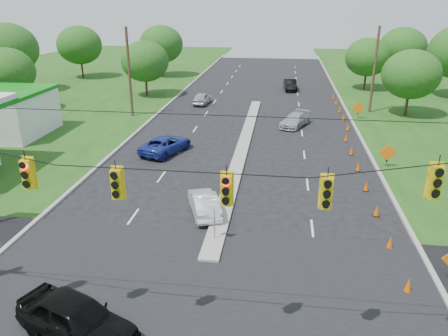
# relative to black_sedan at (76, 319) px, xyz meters

# --- Properties ---
(ground) EXTENTS (160.00, 160.00, 0.00)m
(ground) POSITION_rel_black_sedan_xyz_m (3.87, 1.34, -0.83)
(ground) COLOR black
(ground) RESTS_ON ground
(cross_street) EXTENTS (160.00, 14.00, 0.02)m
(cross_street) POSITION_rel_black_sedan_xyz_m (3.87, 1.34, -0.83)
(cross_street) COLOR black
(cross_street) RESTS_ON ground
(curb_left) EXTENTS (0.25, 110.00, 0.16)m
(curb_left) POSITION_rel_black_sedan_xyz_m (-6.23, 31.34, -0.83)
(curb_left) COLOR gray
(curb_left) RESTS_ON ground
(curb_right) EXTENTS (0.25, 110.00, 0.16)m
(curb_right) POSITION_rel_black_sedan_xyz_m (13.97, 31.34, -0.83)
(curb_right) COLOR gray
(curb_right) RESTS_ON ground
(median) EXTENTS (1.00, 34.00, 0.18)m
(median) POSITION_rel_black_sedan_xyz_m (3.87, 22.34, -0.83)
(median) COLOR gray
(median) RESTS_ON ground
(median_sign) EXTENTS (0.55, 0.06, 2.05)m
(median_sign) POSITION_rel_black_sedan_xyz_m (3.87, 7.34, 0.64)
(median_sign) COLOR gray
(median_sign) RESTS_ON ground
(signal_span) EXTENTS (25.60, 0.32, 9.00)m
(signal_span) POSITION_rel_black_sedan_xyz_m (3.82, 0.34, 4.15)
(signal_span) COLOR #422D1C
(signal_span) RESTS_ON ground
(utility_pole_far_left) EXTENTS (0.28, 0.28, 9.00)m
(utility_pole_far_left) POSITION_rel_black_sedan_xyz_m (-8.63, 31.34, 3.67)
(utility_pole_far_left) COLOR #422D1C
(utility_pole_far_left) RESTS_ON ground
(utility_pole_far_right) EXTENTS (0.28, 0.28, 9.00)m
(utility_pole_far_right) POSITION_rel_black_sedan_xyz_m (16.37, 36.34, 3.67)
(utility_pole_far_right) COLOR #422D1C
(utility_pole_far_right) RESTS_ON ground
(cone_0) EXTENTS (0.32, 0.32, 0.70)m
(cone_0) POSITION_rel_black_sedan_xyz_m (12.55, 4.34, -0.48)
(cone_0) COLOR #DC5303
(cone_0) RESTS_ON ground
(cone_1) EXTENTS (0.32, 0.32, 0.70)m
(cone_1) POSITION_rel_black_sedan_xyz_m (12.55, 7.84, -0.48)
(cone_1) COLOR #DC5303
(cone_1) RESTS_ON ground
(cone_2) EXTENTS (0.32, 0.32, 0.70)m
(cone_2) POSITION_rel_black_sedan_xyz_m (12.55, 11.34, -0.48)
(cone_2) COLOR #DC5303
(cone_2) RESTS_ON ground
(cone_3) EXTENTS (0.32, 0.32, 0.70)m
(cone_3) POSITION_rel_black_sedan_xyz_m (12.55, 14.84, -0.48)
(cone_3) COLOR #DC5303
(cone_3) RESTS_ON ground
(cone_4) EXTENTS (0.32, 0.32, 0.70)m
(cone_4) POSITION_rel_black_sedan_xyz_m (12.55, 18.34, -0.48)
(cone_4) COLOR #DC5303
(cone_4) RESTS_ON ground
(cone_5) EXTENTS (0.32, 0.32, 0.70)m
(cone_5) POSITION_rel_black_sedan_xyz_m (12.55, 21.84, -0.48)
(cone_5) COLOR #DC5303
(cone_5) RESTS_ON ground
(cone_6) EXTENTS (0.32, 0.32, 0.70)m
(cone_6) POSITION_rel_black_sedan_xyz_m (12.55, 25.34, -0.48)
(cone_6) COLOR #DC5303
(cone_6) RESTS_ON ground
(cone_7) EXTENTS (0.32, 0.32, 0.70)m
(cone_7) POSITION_rel_black_sedan_xyz_m (13.15, 28.84, -0.48)
(cone_7) COLOR #DC5303
(cone_7) RESTS_ON ground
(cone_8) EXTENTS (0.32, 0.32, 0.70)m
(cone_8) POSITION_rel_black_sedan_xyz_m (13.15, 32.34, -0.48)
(cone_8) COLOR #DC5303
(cone_8) RESTS_ON ground
(cone_9) EXTENTS (0.32, 0.32, 0.70)m
(cone_9) POSITION_rel_black_sedan_xyz_m (13.15, 35.84, -0.48)
(cone_9) COLOR #DC5303
(cone_9) RESTS_ON ground
(cone_10) EXTENTS (0.32, 0.32, 0.70)m
(cone_10) POSITION_rel_black_sedan_xyz_m (13.15, 39.34, -0.48)
(cone_10) COLOR #DC5303
(cone_10) RESTS_ON ground
(cone_11) EXTENTS (0.32, 0.32, 0.70)m
(cone_11) POSITION_rel_black_sedan_xyz_m (13.15, 42.84, -0.48)
(cone_11) COLOR #DC5303
(cone_11) RESTS_ON ground
(work_sign_1) EXTENTS (1.27, 0.58, 1.37)m
(work_sign_1) POSITION_rel_black_sedan_xyz_m (14.67, 19.34, 0.27)
(work_sign_1) COLOR black
(work_sign_1) RESTS_ON ground
(work_sign_2) EXTENTS (1.27, 0.58, 1.37)m
(work_sign_2) POSITION_rel_black_sedan_xyz_m (14.67, 33.34, 0.27)
(work_sign_2) COLOR black
(work_sign_2) RESTS_ON ground
(tree_2) EXTENTS (5.88, 5.88, 6.86)m
(tree_2) POSITION_rel_black_sedan_xyz_m (-22.13, 31.34, 3.51)
(tree_2) COLOR black
(tree_2) RESTS_ON ground
(tree_3) EXTENTS (7.56, 7.56, 8.82)m
(tree_3) POSITION_rel_black_sedan_xyz_m (-28.13, 41.34, 4.75)
(tree_3) COLOR black
(tree_3) RESTS_ON ground
(tree_4) EXTENTS (6.72, 6.72, 7.84)m
(tree_4) POSITION_rel_black_sedan_xyz_m (-24.13, 53.34, 4.13)
(tree_4) COLOR black
(tree_4) RESTS_ON ground
(tree_5) EXTENTS (5.88, 5.88, 6.86)m
(tree_5) POSITION_rel_black_sedan_xyz_m (-10.13, 41.34, 3.51)
(tree_5) COLOR black
(tree_5) RESTS_ON ground
(tree_6) EXTENTS (6.72, 6.72, 7.84)m
(tree_6) POSITION_rel_black_sedan_xyz_m (-12.13, 56.34, 4.13)
(tree_6) COLOR black
(tree_6) RESTS_ON ground
(tree_9) EXTENTS (5.88, 5.88, 6.86)m
(tree_9) POSITION_rel_black_sedan_xyz_m (19.87, 35.34, 3.51)
(tree_9) COLOR black
(tree_9) RESTS_ON ground
(tree_11) EXTENTS (6.72, 6.72, 7.84)m
(tree_11) POSITION_rel_black_sedan_xyz_m (23.87, 56.34, 4.13)
(tree_11) COLOR black
(tree_11) RESTS_ON ground
(tree_12) EXTENTS (5.88, 5.88, 6.86)m
(tree_12) POSITION_rel_black_sedan_xyz_m (17.87, 49.34, 3.51)
(tree_12) COLOR black
(tree_12) RESTS_ON ground
(black_sedan) EXTENTS (5.22, 3.62, 1.65)m
(black_sedan) POSITION_rel_black_sedan_xyz_m (0.00, 0.00, 0.00)
(black_sedan) COLOR black
(black_sedan) RESTS_ON ground
(white_sedan) EXTENTS (2.65, 4.17, 1.30)m
(white_sedan) POSITION_rel_black_sedan_xyz_m (2.79, 10.36, -0.18)
(white_sedan) COLOR silver
(white_sedan) RESTS_ON ground
(blue_pickup) EXTENTS (3.86, 5.45, 1.38)m
(blue_pickup) POSITION_rel_black_sedan_xyz_m (-2.11, 20.42, -0.14)
(blue_pickup) COLOR navy
(blue_pickup) RESTS_ON ground
(silver_car_far) EXTENTS (3.36, 4.73, 1.27)m
(silver_car_far) POSITION_rel_black_sedan_xyz_m (8.25, 29.62, -0.19)
(silver_car_far) COLOR #A4A6B7
(silver_car_far) RESTS_ON ground
(silver_car_oncoming) EXTENTS (1.91, 4.07, 1.35)m
(silver_car_oncoming) POSITION_rel_black_sedan_xyz_m (-2.37, 37.89, -0.15)
(silver_car_oncoming) COLOR #A8A9BA
(silver_car_oncoming) RESTS_ON ground
(dark_car_receding) EXTENTS (1.91, 4.55, 1.46)m
(dark_car_receding) POSITION_rel_black_sedan_xyz_m (7.88, 47.69, -0.09)
(dark_car_receding) COLOR black
(dark_car_receding) RESTS_ON ground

